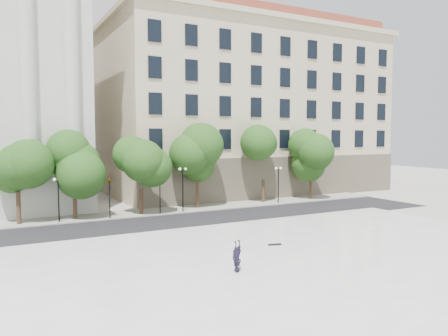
{
  "coord_description": "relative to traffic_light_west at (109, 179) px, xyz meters",
  "views": [
    {
      "loc": [
        -10.76,
        -16.38,
        7.4
      ],
      "look_at": [
        3.34,
        10.0,
        5.23
      ],
      "focal_mm": 35.0,
      "sensor_mm": 36.0,
      "label": 1
    }
  ],
  "objects": [
    {
      "name": "ground",
      "position": [
        1.61,
        -22.3,
        -3.64
      ],
      "size": [
        160.0,
        160.0,
        0.0
      ],
      "primitive_type": "plane",
      "color": "#B4B1AA",
      "rests_on": "ground"
    },
    {
      "name": "traffic_light_west",
      "position": [
        0.0,
        0.0,
        0.0
      ],
      "size": [
        0.83,
        1.63,
        4.15
      ],
      "color": "black",
      "rests_on": "ground"
    },
    {
      "name": "plaza",
      "position": [
        1.61,
        -19.3,
        -3.41
      ],
      "size": [
        44.0,
        22.0,
        0.45
      ],
      "primitive_type": "cube",
      "color": "white",
      "rests_on": "ground"
    },
    {
      "name": "traffic_light_east",
      "position": [
        4.71,
        -0.0,
        0.03
      ],
      "size": [
        0.74,
        1.71,
        4.17
      ],
      "color": "black",
      "rests_on": "ground"
    },
    {
      "name": "street_trees",
      "position": [
        3.55,
        1.29,
        1.2
      ],
      "size": [
        48.12,
        4.87,
        7.14
      ],
      "color": "#382619",
      "rests_on": "ground"
    },
    {
      "name": "street",
      "position": [
        1.61,
        -4.3,
        -3.63
      ],
      "size": [
        60.0,
        8.0,
        0.02
      ],
      "primitive_type": "cube",
      "color": "black",
      "rests_on": "ground"
    },
    {
      "name": "person_lying",
      "position": [
        1.78,
        -19.64,
        -2.97
      ],
      "size": [
        1.0,
        1.74,
        0.45
      ],
      "primitive_type": "imported",
      "rotation": [
        -1.54,
        0.0,
        0.26
      ],
      "color": "black",
      "rests_on": "plaza"
    },
    {
      "name": "lamp_posts",
      "position": [
        1.35,
        0.3,
        -0.78
      ],
      "size": [
        35.69,
        0.28,
        4.4
      ],
      "color": "black",
      "rests_on": "ground"
    },
    {
      "name": "skateboard",
      "position": [
        6.68,
        -15.96,
        -3.14
      ],
      "size": [
        0.87,
        0.41,
        0.09
      ],
      "primitive_type": "cube",
      "rotation": [
        0.0,
        0.0,
        -0.24
      ],
      "color": "black",
      "rests_on": "plaza"
    },
    {
      "name": "far_sidewalk",
      "position": [
        1.61,
        1.7,
        -3.58
      ],
      "size": [
        60.0,
        4.0,
        0.12
      ],
      "primitive_type": "cube",
      "color": "#A09D94",
      "rests_on": "ground"
    },
    {
      "name": "building_east",
      "position": [
        21.61,
        16.61,
        7.51
      ],
      "size": [
        36.0,
        26.15,
        23.0
      ],
      "color": "beige",
      "rests_on": "ground"
    }
  ]
}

